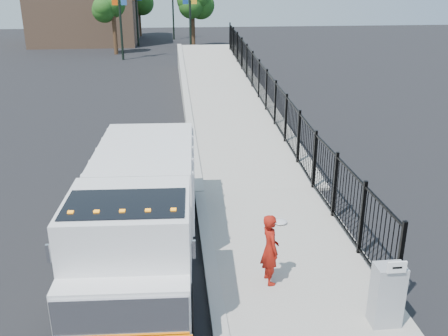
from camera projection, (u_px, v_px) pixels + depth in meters
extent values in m
plane|color=black|center=(210.00, 266.00, 11.58)|extent=(120.00, 120.00, 0.00)
cube|color=#9E998E|center=(315.00, 311.00, 9.90)|extent=(3.55, 12.00, 0.12)
cube|color=#ADAAA3|center=(218.00, 317.00, 9.70)|extent=(0.30, 12.00, 0.16)
cube|color=#9E998E|center=(225.00, 103.00, 26.66)|extent=(3.95, 24.06, 3.19)
cube|color=black|center=(266.00, 103.00, 22.76)|extent=(0.10, 28.00, 1.80)
cube|color=black|center=(144.00, 234.00, 11.89)|extent=(1.30, 6.66, 0.21)
cube|color=white|center=(130.00, 245.00, 9.46)|extent=(2.39, 2.25, 1.95)
cube|color=white|center=(124.00, 306.00, 8.50)|extent=(2.32, 0.79, 0.97)
cube|color=silver|center=(121.00, 320.00, 8.16)|extent=(2.24, 0.19, 0.83)
cube|color=black|center=(126.00, 224.00, 9.02)|extent=(2.20, 1.37, 0.83)
cube|color=white|center=(146.00, 177.00, 12.73)|extent=(2.54, 4.20, 1.65)
cube|color=silver|center=(48.00, 254.00, 8.33)|extent=(0.06, 0.06, 0.34)
cube|color=silver|center=(194.00, 249.00, 8.46)|extent=(0.06, 0.06, 0.34)
cube|color=orange|center=(71.00, 213.00, 8.51)|extent=(0.10, 0.08, 0.06)
cube|color=orange|center=(97.00, 212.00, 8.54)|extent=(0.10, 0.08, 0.06)
cube|color=orange|center=(122.00, 212.00, 8.56)|extent=(0.10, 0.08, 0.06)
cube|color=orange|center=(148.00, 211.00, 8.58)|extent=(0.10, 0.08, 0.06)
cube|color=orange|center=(173.00, 210.00, 8.61)|extent=(0.10, 0.08, 0.06)
cylinder|color=black|center=(73.00, 314.00, 9.13)|extent=(0.36, 0.99, 0.97)
cylinder|color=black|center=(185.00, 310.00, 9.24)|extent=(0.36, 0.99, 0.97)
cylinder|color=black|center=(113.00, 204.00, 13.58)|extent=(0.36, 0.99, 0.97)
cylinder|color=black|center=(188.00, 202.00, 13.69)|extent=(0.36, 0.99, 0.97)
cylinder|color=black|center=(118.00, 189.00, 14.58)|extent=(0.36, 0.99, 0.97)
cylinder|color=black|center=(188.00, 187.00, 14.69)|extent=(0.36, 0.99, 0.97)
imported|color=maroon|center=(270.00, 249.00, 10.50)|extent=(0.47, 0.63, 1.59)
cube|color=gray|center=(387.00, 295.00, 9.26)|extent=(0.55, 0.40, 1.25)
cube|color=white|center=(397.00, 267.00, 8.79)|extent=(0.35, 0.04, 0.22)
ellipsoid|color=silver|center=(280.00, 222.00, 13.31)|extent=(0.37, 0.37, 0.09)
cylinder|color=black|center=(120.00, 8.00, 39.23)|extent=(0.18, 0.18, 8.00)
cylinder|color=black|center=(190.00, 7.00, 40.77)|extent=(0.18, 0.18, 8.00)
cylinder|color=black|center=(136.00, 3.00, 47.45)|extent=(0.18, 0.18, 8.00)
cylinder|color=black|center=(173.00, 1.00, 52.68)|extent=(0.18, 0.18, 8.00)
cylinder|color=#382314|center=(115.00, 36.00, 43.00)|extent=(0.36, 0.36, 3.20)
sphere|color=#194714|center=(113.00, 6.00, 42.15)|extent=(2.27, 2.27, 2.27)
cylinder|color=#382314|center=(193.00, 30.00, 47.53)|extent=(0.36, 0.36, 3.20)
sphere|color=#194714|center=(193.00, 4.00, 46.67)|extent=(2.38, 2.38, 2.38)
cylinder|color=#382314|center=(140.00, 22.00, 56.82)|extent=(0.36, 0.36, 3.20)
cube|color=#8C664C|center=(85.00, 2.00, 50.12)|extent=(10.00, 10.00, 8.00)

